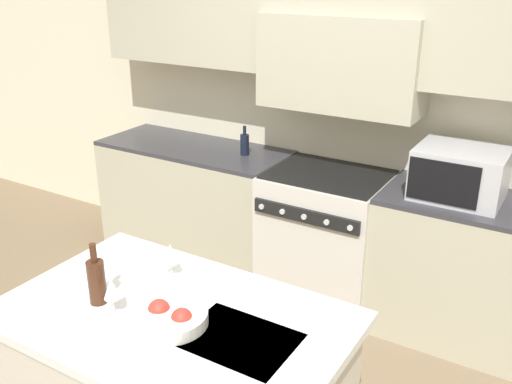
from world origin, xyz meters
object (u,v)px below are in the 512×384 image
(wine_glass_near, at_px, (112,289))
(wine_glass_far, at_px, (171,254))
(oil_bottle_on_counter, at_px, (245,144))
(microwave, at_px, (460,173))
(range_stove, at_px, (326,236))
(wine_bottle, at_px, (97,281))
(fruit_bowl, at_px, (170,317))

(wine_glass_near, height_order, wine_glass_far, same)
(wine_glass_near, xyz_separation_m, oil_bottle_on_counter, (-0.63, 1.98, -0.02))
(microwave, height_order, wine_glass_far, microwave)
(microwave, distance_m, wine_glass_far, 1.83)
(range_stove, relative_size, wine_bottle, 3.47)
(range_stove, xyz_separation_m, microwave, (0.83, 0.02, 0.62))
(microwave, xyz_separation_m, wine_glass_near, (-0.89, -1.95, -0.05))
(microwave, bearing_deg, wine_glass_near, -114.59)
(fruit_bowl, bearing_deg, oil_bottle_on_counter, 114.26)
(wine_bottle, distance_m, oil_bottle_on_counter, 2.02)
(fruit_bowl, relative_size, oil_bottle_on_counter, 1.37)
(oil_bottle_on_counter, bearing_deg, fruit_bowl, -65.74)
(wine_glass_far, bearing_deg, oil_bottle_on_counter, 111.41)
(wine_glass_near, relative_size, wine_glass_far, 1.00)
(wine_bottle, distance_m, wine_glass_near, 0.11)
(wine_glass_far, bearing_deg, fruit_bowl, -51.85)
(wine_glass_far, height_order, fruit_bowl, wine_glass_far)
(range_stove, relative_size, wine_glass_far, 5.75)
(wine_glass_near, bearing_deg, wine_glass_far, 87.49)
(wine_bottle, height_order, wine_glass_near, wine_bottle)
(wine_bottle, distance_m, wine_glass_far, 0.35)
(fruit_bowl, bearing_deg, wine_glass_near, -165.56)
(wine_bottle, xyz_separation_m, oil_bottle_on_counter, (-0.51, 1.96, -0.02))
(oil_bottle_on_counter, bearing_deg, microwave, -1.08)
(wine_bottle, bearing_deg, wine_glass_near, -13.56)
(range_stove, relative_size, wine_glass_near, 5.75)
(microwave, relative_size, wine_bottle, 1.88)
(microwave, xyz_separation_m, fruit_bowl, (-0.65, -1.89, -0.13))
(wine_glass_far, relative_size, fruit_bowl, 0.55)
(wine_glass_near, distance_m, oil_bottle_on_counter, 2.08)
(wine_glass_far, distance_m, fruit_bowl, 0.37)
(range_stove, distance_m, wine_glass_far, 1.69)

